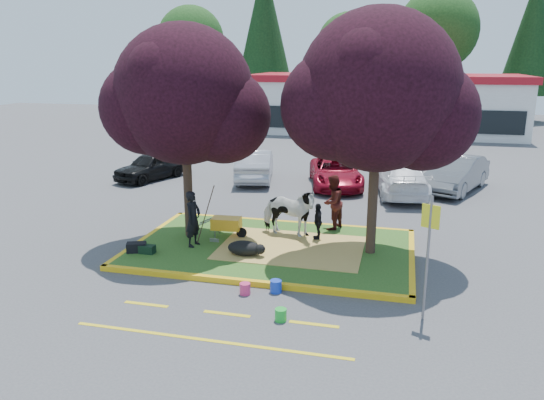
% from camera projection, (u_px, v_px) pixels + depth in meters
% --- Properties ---
extents(ground, '(90.00, 90.00, 0.00)m').
position_uv_depth(ground, '(272.00, 251.00, 15.94)').
color(ground, '#424244').
rests_on(ground, ground).
extents(median_island, '(8.00, 5.00, 0.15)m').
position_uv_depth(median_island, '(272.00, 248.00, 15.92)').
color(median_island, '#27541A').
rests_on(median_island, ground).
extents(curb_near, '(8.30, 0.16, 0.15)m').
position_uv_depth(curb_near, '(247.00, 283.00, 13.50)').
color(curb_near, yellow).
rests_on(curb_near, ground).
extents(curb_far, '(8.30, 0.16, 0.15)m').
position_uv_depth(curb_far, '(290.00, 223.00, 18.34)').
color(curb_far, yellow).
rests_on(curb_far, ground).
extents(curb_left, '(0.16, 5.30, 0.15)m').
position_uv_depth(curb_left, '(148.00, 238.00, 16.88)').
color(curb_left, yellow).
rests_on(curb_left, ground).
extents(curb_right, '(0.16, 5.30, 0.15)m').
position_uv_depth(curb_right, '(412.00, 261.00, 14.97)').
color(curb_right, yellow).
rests_on(curb_right, ground).
extents(straw_bedding, '(4.20, 3.00, 0.01)m').
position_uv_depth(straw_bedding, '(291.00, 248.00, 15.76)').
color(straw_bedding, '#D2B156').
rests_on(straw_bedding, median_island).
extents(tree_purple_left, '(5.06, 4.20, 6.51)m').
position_uv_depth(tree_purple_left, '(185.00, 101.00, 15.82)').
color(tree_purple_left, black).
rests_on(tree_purple_left, median_island).
extents(tree_purple_right, '(5.30, 4.40, 6.82)m').
position_uv_depth(tree_purple_right, '(379.00, 98.00, 14.24)').
color(tree_purple_right, black).
rests_on(tree_purple_right, median_island).
extents(fire_lane_stripe_a, '(1.10, 0.12, 0.01)m').
position_uv_depth(fire_lane_stripe_a, '(146.00, 304.00, 12.47)').
color(fire_lane_stripe_a, yellow).
rests_on(fire_lane_stripe_a, ground).
extents(fire_lane_stripe_b, '(1.10, 0.12, 0.01)m').
position_uv_depth(fire_lane_stripe_b, '(227.00, 314.00, 12.00)').
color(fire_lane_stripe_b, yellow).
rests_on(fire_lane_stripe_b, ground).
extents(fire_lane_stripe_c, '(1.10, 0.12, 0.01)m').
position_uv_depth(fire_lane_stripe_c, '(314.00, 324.00, 11.54)').
color(fire_lane_stripe_c, yellow).
rests_on(fire_lane_stripe_c, ground).
extents(fire_lane_long, '(6.00, 0.10, 0.01)m').
position_uv_depth(fire_lane_long, '(208.00, 340.00, 10.88)').
color(fire_lane_long, yellow).
rests_on(fire_lane_long, ground).
extents(retail_building, '(20.40, 8.40, 4.40)m').
position_uv_depth(retail_building, '(384.00, 103.00, 41.11)').
color(retail_building, silver).
rests_on(retail_building, ground).
extents(treeline, '(46.58, 7.80, 14.63)m').
position_uv_depth(treeline, '(383.00, 34.00, 48.89)').
color(treeline, black).
rests_on(treeline, ground).
extents(cow, '(1.96, 1.11, 1.56)m').
position_uv_depth(cow, '(288.00, 212.00, 16.62)').
color(cow, silver).
rests_on(cow, median_island).
extents(calf, '(1.00, 0.59, 0.43)m').
position_uv_depth(calf, '(244.00, 248.00, 15.11)').
color(calf, black).
rests_on(calf, median_island).
extents(handler, '(0.50, 0.67, 1.68)m').
position_uv_depth(handler, '(193.00, 219.00, 15.74)').
color(handler, black).
rests_on(handler, median_island).
extents(visitor_a, '(0.96, 1.07, 1.81)m').
position_uv_depth(visitor_a, '(332.00, 202.00, 17.30)').
color(visitor_a, '#481714').
rests_on(visitor_a, median_island).
extents(visitor_b, '(0.44, 0.72, 1.15)m').
position_uv_depth(visitor_b, '(318.00, 221.00, 16.39)').
color(visitor_b, black).
rests_on(visitor_b, median_island).
extents(wheelbarrow, '(1.63, 0.62, 0.61)m').
position_uv_depth(wheelbarrow, '(227.00, 224.00, 16.66)').
color(wheelbarrow, black).
rests_on(wheelbarrow, median_island).
extents(gear_bag_dark, '(0.62, 0.48, 0.28)m').
position_uv_depth(gear_bag_dark, '(137.00, 247.00, 15.39)').
color(gear_bag_dark, black).
rests_on(gear_bag_dark, median_island).
extents(gear_bag_green, '(0.44, 0.28, 0.23)m').
position_uv_depth(gear_bag_green, '(147.00, 249.00, 15.31)').
color(gear_bag_green, black).
rests_on(gear_bag_green, median_island).
extents(sign_post, '(0.37, 0.19, 2.84)m').
position_uv_depth(sign_post, '(429.00, 244.00, 11.30)').
color(sign_post, slate).
rests_on(sign_post, ground).
extents(bucket_green, '(0.27, 0.27, 0.28)m').
position_uv_depth(bucket_green, '(281.00, 315.00, 11.66)').
color(bucket_green, green).
rests_on(bucket_green, ground).
extents(bucket_pink, '(0.28, 0.28, 0.29)m').
position_uv_depth(bucket_pink, '(245.00, 289.00, 12.98)').
color(bucket_pink, '#D72F65').
rests_on(bucket_pink, ground).
extents(bucket_blue, '(0.37, 0.37, 0.31)m').
position_uv_depth(bucket_blue, '(276.00, 286.00, 13.09)').
color(bucket_blue, '#1738BA').
rests_on(bucket_blue, ground).
extents(car_black, '(2.78, 4.11, 1.30)m').
position_uv_depth(car_black, '(151.00, 166.00, 25.17)').
color(car_black, black).
rests_on(car_black, ground).
extents(car_silver, '(2.48, 4.74, 1.49)m').
position_uv_depth(car_silver, '(255.00, 165.00, 25.03)').
color(car_silver, '#A7A9AF').
rests_on(car_silver, ground).
extents(car_red, '(3.11, 4.97, 1.28)m').
position_uv_depth(car_red, '(336.00, 173.00, 23.75)').
color(car_red, maroon).
rests_on(car_red, ground).
extents(car_white, '(2.60, 5.00, 1.39)m').
position_uv_depth(car_white, '(401.00, 179.00, 22.29)').
color(car_white, white).
rests_on(car_white, ground).
extents(car_grey, '(3.23, 4.87, 1.52)m').
position_uv_depth(car_grey, '(456.00, 174.00, 22.97)').
color(car_grey, slate).
rests_on(car_grey, ground).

